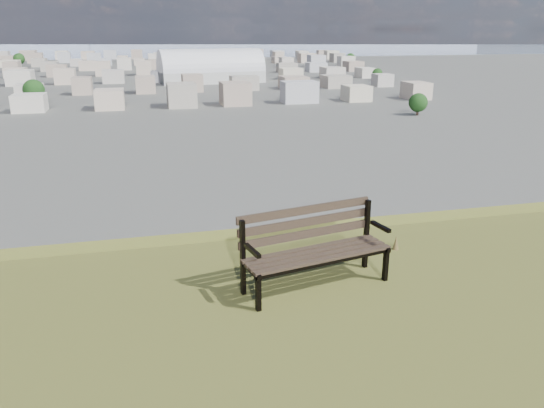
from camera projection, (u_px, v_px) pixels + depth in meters
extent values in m
cube|color=#3E3223|center=(325.00, 259.00, 5.43)|extent=(1.58, 0.40, 0.03)
cube|color=#3E3223|center=(320.00, 256.00, 5.52)|extent=(1.58, 0.40, 0.03)
cube|color=#3E3223|center=(315.00, 252.00, 5.61)|extent=(1.58, 0.40, 0.03)
cube|color=#3E3223|center=(310.00, 248.00, 5.70)|extent=(1.58, 0.40, 0.03)
cube|color=#3E3223|center=(307.00, 234.00, 5.72)|extent=(1.57, 0.36, 0.09)
cube|color=#3E3223|center=(306.00, 222.00, 5.70)|extent=(1.57, 0.36, 0.09)
cube|color=#3E3223|center=(305.00, 210.00, 5.67)|extent=(1.57, 0.36, 0.09)
cube|color=black|center=(258.00, 292.00, 5.16)|extent=(0.05, 0.06, 0.39)
cube|color=black|center=(243.00, 258.00, 5.42)|extent=(0.05, 0.06, 0.82)
cube|color=black|center=(251.00, 270.00, 5.26)|extent=(0.13, 0.44, 0.04)
cube|color=black|center=(252.00, 251.00, 5.15)|extent=(0.11, 0.32, 0.04)
cube|color=black|center=(386.00, 264.00, 5.79)|extent=(0.05, 0.06, 0.39)
cube|color=black|center=(366.00, 234.00, 6.05)|extent=(0.05, 0.06, 0.82)
cube|color=black|center=(377.00, 244.00, 5.89)|extent=(0.13, 0.44, 0.04)
cube|color=black|center=(381.00, 227.00, 5.78)|extent=(0.11, 0.32, 0.04)
cube|color=black|center=(326.00, 263.00, 5.43)|extent=(1.57, 0.36, 0.04)
cube|color=black|center=(309.00, 251.00, 5.72)|extent=(1.57, 0.36, 0.04)
cone|color=brown|center=(396.00, 243.00, 6.64)|extent=(0.08, 0.08, 0.18)
cube|color=beige|center=(211.00, 77.00, 287.95)|extent=(57.32, 29.43, 6.11)
cylinder|color=white|center=(211.00, 71.00, 286.99)|extent=(57.32, 29.43, 23.22)
cube|color=#ABA193|center=(37.00, 101.00, 186.12)|extent=(11.00, 11.00, 7.00)
cube|color=beige|center=(108.00, 99.00, 191.57)|extent=(11.00, 11.00, 7.00)
cube|color=#BCBCC1|center=(175.00, 97.00, 197.02)|extent=(11.00, 11.00, 7.00)
cube|color=beige|center=(238.00, 96.00, 202.47)|extent=(11.00, 11.00, 7.00)
cube|color=tan|center=(298.00, 94.00, 207.92)|extent=(11.00, 11.00, 7.00)
cube|color=beige|center=(356.00, 92.00, 213.37)|extent=(11.00, 11.00, 7.00)
cube|color=beige|center=(410.00, 91.00, 218.82)|extent=(11.00, 11.00, 7.00)
cube|color=#BCBCC1|center=(27.00, 88.00, 229.48)|extent=(11.00, 11.00, 7.00)
cube|color=beige|center=(85.00, 86.00, 234.93)|extent=(11.00, 11.00, 7.00)
cube|color=tan|center=(140.00, 85.00, 240.39)|extent=(11.00, 11.00, 7.00)
cube|color=beige|center=(193.00, 84.00, 245.84)|extent=(11.00, 11.00, 7.00)
cube|color=beige|center=(244.00, 83.00, 251.29)|extent=(11.00, 11.00, 7.00)
cube|color=beige|center=(293.00, 81.00, 256.74)|extent=(11.00, 11.00, 7.00)
cube|color=#ABA193|center=(339.00, 80.00, 262.19)|extent=(11.00, 11.00, 7.00)
cube|color=beige|center=(384.00, 79.00, 267.64)|extent=(11.00, 11.00, 7.00)
cube|color=beige|center=(20.00, 78.00, 272.85)|extent=(11.00, 11.00, 7.00)
cube|color=beige|center=(69.00, 77.00, 278.30)|extent=(11.00, 11.00, 7.00)
cube|color=beige|center=(116.00, 76.00, 283.75)|extent=(11.00, 11.00, 7.00)
cube|color=#ABA193|center=(162.00, 76.00, 289.20)|extent=(11.00, 11.00, 7.00)
cube|color=beige|center=(206.00, 75.00, 294.66)|extent=(11.00, 11.00, 7.00)
cube|color=#BCBCC1|center=(248.00, 74.00, 300.11)|extent=(11.00, 11.00, 7.00)
cube|color=beige|center=(289.00, 73.00, 305.56)|extent=(11.00, 11.00, 7.00)
cube|color=tan|center=(328.00, 72.00, 311.01)|extent=(11.00, 11.00, 7.00)
cube|color=beige|center=(366.00, 72.00, 316.46)|extent=(11.00, 11.00, 7.00)
cube|color=beige|center=(15.00, 72.00, 316.22)|extent=(11.00, 11.00, 7.00)
cube|color=#BCBCC1|center=(58.00, 71.00, 321.67)|extent=(11.00, 11.00, 7.00)
cube|color=beige|center=(99.00, 70.00, 327.12)|extent=(11.00, 11.00, 7.00)
cube|color=tan|center=(139.00, 70.00, 332.57)|extent=(11.00, 11.00, 7.00)
cube|color=beige|center=(177.00, 69.00, 338.02)|extent=(11.00, 11.00, 7.00)
cube|color=beige|center=(215.00, 68.00, 343.48)|extent=(11.00, 11.00, 7.00)
cube|color=beige|center=(251.00, 68.00, 348.93)|extent=(11.00, 11.00, 7.00)
cube|color=#ABA193|center=(286.00, 67.00, 354.38)|extent=(11.00, 11.00, 7.00)
cube|color=beige|center=(320.00, 66.00, 359.83)|extent=(11.00, 11.00, 7.00)
cube|color=#BCBCC1|center=(353.00, 66.00, 365.28)|extent=(11.00, 11.00, 7.00)
cube|color=beige|center=(11.00, 66.00, 359.59)|extent=(11.00, 11.00, 7.00)
cube|color=beige|center=(49.00, 66.00, 365.04)|extent=(11.00, 11.00, 7.00)
cube|color=#ABA193|center=(85.00, 65.00, 370.49)|extent=(11.00, 11.00, 7.00)
cube|color=beige|center=(121.00, 65.00, 375.94)|extent=(11.00, 11.00, 7.00)
cube|color=#BCBCC1|center=(155.00, 64.00, 381.39)|extent=(11.00, 11.00, 7.00)
cube|color=beige|center=(189.00, 64.00, 386.84)|extent=(11.00, 11.00, 7.00)
cube|color=tan|center=(222.00, 63.00, 392.29)|extent=(11.00, 11.00, 7.00)
cube|color=beige|center=(253.00, 63.00, 397.75)|extent=(11.00, 11.00, 7.00)
cube|color=beige|center=(284.00, 62.00, 403.20)|extent=(11.00, 11.00, 7.00)
cube|color=beige|center=(314.00, 62.00, 408.65)|extent=(11.00, 11.00, 7.00)
cube|color=#ABA193|center=(343.00, 62.00, 414.10)|extent=(11.00, 11.00, 7.00)
cube|color=tan|center=(8.00, 62.00, 402.95)|extent=(11.00, 11.00, 7.00)
cube|color=beige|center=(42.00, 62.00, 408.41)|extent=(11.00, 11.00, 7.00)
cube|color=beige|center=(75.00, 62.00, 413.86)|extent=(11.00, 11.00, 7.00)
cube|color=beige|center=(107.00, 61.00, 419.31)|extent=(11.00, 11.00, 7.00)
cube|color=#ABA193|center=(138.00, 61.00, 424.76)|extent=(11.00, 11.00, 7.00)
cube|color=beige|center=(168.00, 60.00, 430.21)|extent=(11.00, 11.00, 7.00)
cube|color=#BCBCC1|center=(198.00, 60.00, 435.66)|extent=(11.00, 11.00, 7.00)
cube|color=beige|center=(227.00, 60.00, 441.11)|extent=(11.00, 11.00, 7.00)
cube|color=tan|center=(255.00, 59.00, 446.56)|extent=(11.00, 11.00, 7.00)
cube|color=beige|center=(282.00, 59.00, 452.02)|extent=(11.00, 11.00, 7.00)
cube|color=beige|center=(309.00, 58.00, 457.47)|extent=(11.00, 11.00, 7.00)
cube|color=beige|center=(335.00, 58.00, 462.92)|extent=(11.00, 11.00, 7.00)
cube|color=beige|center=(6.00, 59.00, 446.32)|extent=(11.00, 11.00, 7.00)
cube|color=tan|center=(36.00, 59.00, 451.77)|extent=(11.00, 11.00, 7.00)
cube|color=beige|center=(66.00, 59.00, 457.22)|extent=(11.00, 11.00, 7.00)
cube|color=beige|center=(95.00, 58.00, 462.68)|extent=(11.00, 11.00, 7.00)
cube|color=beige|center=(124.00, 58.00, 468.13)|extent=(11.00, 11.00, 7.00)
cube|color=#ABA193|center=(151.00, 57.00, 473.58)|extent=(11.00, 11.00, 7.00)
cube|color=beige|center=(179.00, 57.00, 479.03)|extent=(11.00, 11.00, 7.00)
cube|color=#BCBCC1|center=(205.00, 57.00, 484.48)|extent=(11.00, 11.00, 7.00)
cube|color=beige|center=(231.00, 57.00, 489.93)|extent=(11.00, 11.00, 7.00)
cube|color=tan|center=(256.00, 56.00, 495.38)|extent=(11.00, 11.00, 7.00)
cube|color=beige|center=(281.00, 56.00, 500.83)|extent=(11.00, 11.00, 7.00)
cube|color=beige|center=(305.00, 56.00, 506.29)|extent=(11.00, 11.00, 7.00)
cube|color=beige|center=(329.00, 55.00, 511.74)|extent=(11.00, 11.00, 7.00)
cube|color=beige|center=(4.00, 57.00, 489.69)|extent=(11.00, 11.00, 7.00)
cube|color=tan|center=(32.00, 56.00, 495.14)|extent=(11.00, 11.00, 7.00)
cube|color=beige|center=(59.00, 56.00, 500.59)|extent=(11.00, 11.00, 7.00)
cube|color=beige|center=(86.00, 56.00, 506.04)|extent=(11.00, 11.00, 7.00)
cube|color=beige|center=(112.00, 55.00, 511.49)|extent=(11.00, 11.00, 7.00)
cube|color=#ABA193|center=(137.00, 55.00, 516.95)|extent=(11.00, 11.00, 7.00)
cube|color=beige|center=(162.00, 55.00, 522.40)|extent=(11.00, 11.00, 7.00)
cube|color=#BCBCC1|center=(187.00, 55.00, 527.85)|extent=(11.00, 11.00, 7.00)
cube|color=beige|center=(211.00, 54.00, 533.30)|extent=(11.00, 11.00, 7.00)
cube|color=tan|center=(234.00, 54.00, 538.75)|extent=(11.00, 11.00, 7.00)
cube|color=beige|center=(257.00, 54.00, 544.20)|extent=(11.00, 11.00, 7.00)
cube|color=beige|center=(280.00, 54.00, 549.65)|extent=(11.00, 11.00, 7.00)
cube|color=beige|center=(302.00, 53.00, 555.10)|extent=(11.00, 11.00, 7.00)
cube|color=#ABA193|center=(324.00, 53.00, 560.56)|extent=(11.00, 11.00, 7.00)
cylinder|color=#35231A|center=(417.00, 112.00, 178.63)|extent=(0.80, 0.80, 2.10)
sphere|color=#153813|center=(418.00, 103.00, 177.64)|extent=(6.30, 6.30, 6.30)
cylinder|color=#35231A|center=(35.00, 101.00, 204.32)|extent=(0.80, 0.80, 2.70)
sphere|color=#153813|center=(34.00, 90.00, 203.05)|extent=(8.10, 8.10, 8.10)
cylinder|color=#35231A|center=(377.00, 79.00, 298.36)|extent=(0.80, 0.80, 1.95)
sphere|color=#153813|center=(377.00, 74.00, 297.44)|extent=(5.85, 5.85, 5.85)
cylinder|color=#35231A|center=(222.00, 67.00, 393.04)|extent=(0.80, 0.80, 2.25)
sphere|color=#153813|center=(221.00, 62.00, 391.98)|extent=(6.75, 6.75, 6.75)
cylinder|color=#35231A|center=(20.00, 64.00, 414.19)|extent=(0.80, 0.80, 2.85)
sphere|color=#153813|center=(19.00, 59.00, 412.84)|extent=(8.55, 8.55, 8.55)
cylinder|color=#35231A|center=(213.00, 79.00, 296.33)|extent=(0.80, 0.80, 2.10)
sphere|color=#153813|center=(213.00, 73.00, 295.34)|extent=(6.30, 6.30, 6.30)
cylinder|color=#35231A|center=(350.00, 63.00, 436.41)|extent=(0.80, 0.80, 2.55)
sphere|color=#153813|center=(350.00, 58.00, 435.21)|extent=(7.65, 7.65, 7.65)
cube|color=#90A3B7|center=(137.00, 47.00, 840.70)|extent=(2400.00, 700.00, 0.12)
cube|color=#959DB9|center=(197.00, 31.00, 1319.42)|extent=(700.00, 220.00, 45.00)
cube|color=#959DB9|center=(376.00, 28.00, 1467.51)|extent=(500.00, 220.00, 60.00)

